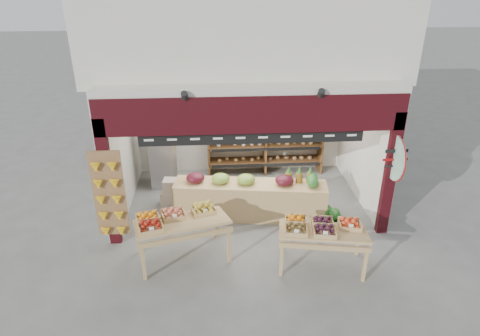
% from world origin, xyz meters
% --- Properties ---
extents(ground, '(60.00, 60.00, 0.00)m').
position_xyz_m(ground, '(0.00, 0.00, 0.00)').
color(ground, slate).
rests_on(ground, ground).
extents(shop_structure, '(6.36, 5.12, 5.40)m').
position_xyz_m(shop_structure, '(0.00, 1.61, 3.92)').
color(shop_structure, silver).
rests_on(shop_structure, ground).
extents(banana_board, '(0.60, 0.15, 1.80)m').
position_xyz_m(banana_board, '(-2.73, -1.17, 1.12)').
color(banana_board, olive).
rests_on(banana_board, ground).
extents(gift_sign, '(0.04, 0.93, 0.92)m').
position_xyz_m(gift_sign, '(2.75, -1.15, 1.75)').
color(gift_sign, '#B4E3C6').
rests_on(gift_sign, ground).
extents(back_shelving, '(3.03, 0.50, 1.87)m').
position_xyz_m(back_shelving, '(0.64, 1.95, 1.12)').
color(back_shelving, brown).
rests_on(back_shelving, ground).
extents(refrigerator, '(0.75, 0.75, 1.71)m').
position_xyz_m(refrigerator, '(-2.01, 1.46, 0.85)').
color(refrigerator, '#A9ABB0').
rests_on(refrigerator, ground).
extents(cardboard_stack, '(1.01, 0.74, 0.67)m').
position_xyz_m(cardboard_stack, '(-1.49, 0.33, 0.25)').
color(cardboard_stack, silver).
rests_on(cardboard_stack, ground).
extents(mid_counter, '(3.35, 1.07, 1.04)m').
position_xyz_m(mid_counter, '(0.03, -0.26, 0.45)').
color(mid_counter, tan).
rests_on(mid_counter, ground).
extents(display_table_left, '(1.88, 1.34, 1.07)m').
position_xyz_m(display_table_left, '(-1.49, -1.62, 0.82)').
color(display_table_left, tan).
rests_on(display_table_left, ground).
extents(display_table_right, '(1.70, 1.13, 1.01)m').
position_xyz_m(display_table_right, '(1.15, -2.02, 0.78)').
color(display_table_right, tan).
rests_on(display_table_right, ground).
extents(watermelon_pile, '(0.64, 0.62, 0.47)m').
position_xyz_m(watermelon_pile, '(1.77, -0.85, 0.17)').
color(watermelon_pile, '#1C521B').
rests_on(watermelon_pile, ground).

